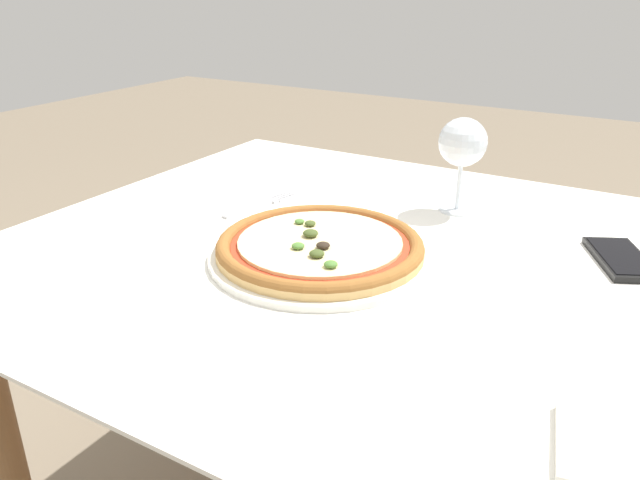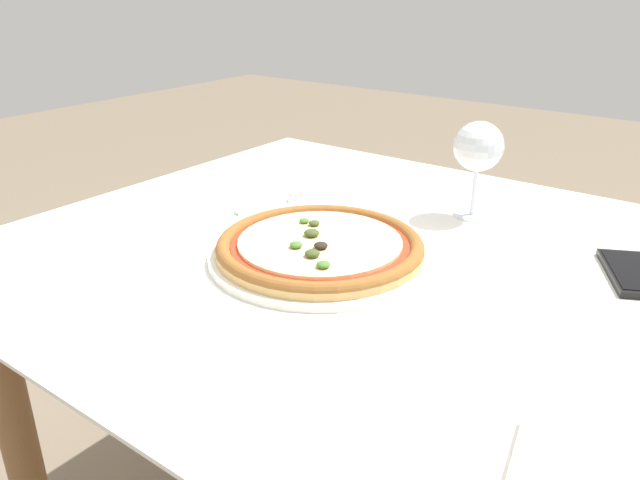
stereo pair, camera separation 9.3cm
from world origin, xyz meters
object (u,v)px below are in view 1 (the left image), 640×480
at_px(pizza_plate, 320,248).
at_px(fork, 262,204).
at_px(dining_table, 428,317).
at_px(cell_phone, 621,259).
at_px(wine_glass_far_left, 463,144).

height_order(pizza_plate, fork, pizza_plate).
xyz_separation_m(dining_table, pizza_plate, (-0.16, -0.06, 0.10)).
height_order(dining_table, fork, fork).
bearing_deg(cell_phone, fork, -173.31).
bearing_deg(dining_table, cell_phone, 33.06).
bearing_deg(fork, pizza_plate, -34.54).
height_order(dining_table, pizza_plate, pizza_plate).
bearing_deg(dining_table, wine_glass_far_left, 100.71).
distance_m(pizza_plate, cell_phone, 0.45).
height_order(pizza_plate, cell_phone, pizza_plate).
bearing_deg(fork, dining_table, -12.96).
bearing_deg(wine_glass_far_left, cell_phone, -17.05).
xyz_separation_m(dining_table, wine_glass_far_left, (-0.05, 0.24, 0.21)).
relative_size(dining_table, fork, 7.93).
xyz_separation_m(dining_table, fork, (-0.37, 0.08, 0.09)).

